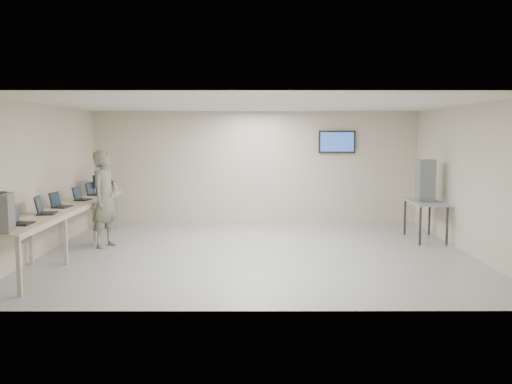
{
  "coord_description": "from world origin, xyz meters",
  "views": [
    {
      "loc": [
        -0.02,
        -10.61,
        2.29
      ],
      "look_at": [
        0.0,
        0.2,
        1.15
      ],
      "focal_mm": 40.0,
      "sensor_mm": 36.0,
      "label": 1
    }
  ],
  "objects": [
    {
      "name": "laptop_3",
      "position": [
        -3.59,
        0.98,
        0.97
      ],
      "size": [
        0.35,
        0.39,
        0.27
      ],
      "rotation": [
        0.0,
        0.0,
        -0.19
      ],
      "color": "black",
      "rests_on": "workbench"
    },
    {
      "name": "storage_bins",
      "position": [
        3.58,
        1.36,
        1.27
      ],
      "size": [
        0.34,
        0.37,
        0.89
      ],
      "color": "slate",
      "rests_on": "side_table"
    },
    {
      "name": "laptop_0",
      "position": [
        -3.6,
        -2.1,
        0.98
      ],
      "size": [
        0.31,
        0.38,
        0.29
      ],
      "rotation": [
        0.0,
        0.0,
        0.02
      ],
      "color": "black",
      "rests_on": "workbench"
    },
    {
      "name": "workbench",
      "position": [
        -3.59,
        0.0,
        0.83
      ],
      "size": [
        0.76,
        6.0,
        0.9
      ],
      "color": "#C1BA9A",
      "rests_on": "ground"
    },
    {
      "name": "laptop_4",
      "position": [
        -3.59,
        1.92,
        0.97
      ],
      "size": [
        0.37,
        0.41,
        0.28
      ],
      "rotation": [
        0.0,
        0.0,
        -0.23
      ],
      "color": "black",
      "rests_on": "workbench"
    },
    {
      "name": "laptop_1",
      "position": [
        -3.62,
        -1.0,
        0.98
      ],
      "size": [
        0.37,
        0.42,
        0.3
      ],
      "rotation": [
        0.0,
        0.0,
        0.12
      ],
      "color": "black",
      "rests_on": "workbench"
    },
    {
      "name": "monitor_near",
      "position": [
        -3.6,
        2.21,
        1.16
      ],
      "size": [
        0.2,
        0.44,
        0.43
      ],
      "color": "black",
      "rests_on": "workbench"
    },
    {
      "name": "soldier",
      "position": [
        -3.0,
        0.64,
        0.97
      ],
      "size": [
        0.66,
        0.81,
        1.93
      ],
      "primitive_type": "imported",
      "rotation": [
        0.0,
        0.0,
        1.25
      ],
      "color": "#6F735A",
      "rests_on": "ground"
    },
    {
      "name": "laptop_2",
      "position": [
        -3.65,
        -0.15,
        0.97
      ],
      "size": [
        0.36,
        0.41,
        0.29
      ],
      "rotation": [
        0.0,
        0.0,
        -0.17
      ],
      "color": "black",
      "rests_on": "workbench"
    },
    {
      "name": "side_table",
      "position": [
        3.6,
        1.36,
        0.76
      ],
      "size": [
        0.64,
        1.38,
        0.83
      ],
      "color": "gray",
      "rests_on": "ground"
    },
    {
      "name": "monitor_far",
      "position": [
        -3.6,
        2.75,
        1.14
      ],
      "size": [
        0.18,
        0.41,
        0.4
      ],
      "color": "black",
      "rests_on": "workbench"
    },
    {
      "name": "room",
      "position": [
        0.03,
        0.06,
        1.41
      ],
      "size": [
        8.01,
        7.01,
        2.81
      ],
      "color": "#BBBCB5",
      "rests_on": "ground"
    }
  ]
}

